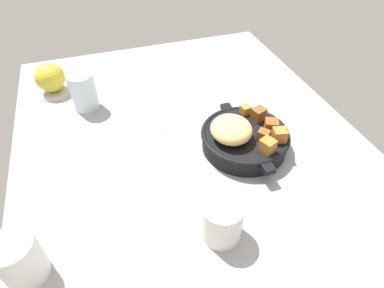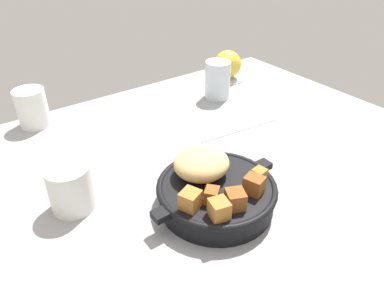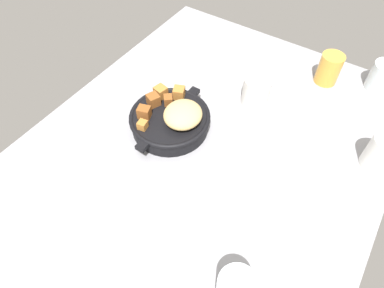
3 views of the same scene
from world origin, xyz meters
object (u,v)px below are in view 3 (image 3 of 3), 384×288
at_px(butter_knife, 178,223).
at_px(ceramic_mug_white, 256,91).
at_px(white_creamer_pitcher, 382,153).
at_px(water_glass_short, 383,77).
at_px(juice_glass_amber, 329,69).
at_px(cast_iron_skillet, 171,119).

relative_size(butter_knife, ceramic_mug_white, 2.58).
xyz_separation_m(butter_knife, white_creamer_pitcher, (-0.38, 0.31, 0.04)).
bearing_deg(white_creamer_pitcher, ceramic_mug_white, -95.36).
distance_m(water_glass_short, white_creamer_pitcher, 0.29).
bearing_deg(water_glass_short, white_creamer_pitcher, 13.35).
bearing_deg(butter_knife, water_glass_short, 166.42).
height_order(butter_knife, juice_glass_amber, juice_glass_amber).
bearing_deg(juice_glass_amber, ceramic_mug_white, -34.42).
bearing_deg(water_glass_short, juice_glass_amber, -68.21).
distance_m(cast_iron_skillet, butter_knife, 0.27).
relative_size(cast_iron_skillet, juice_glass_amber, 2.78).
relative_size(cast_iron_skillet, ceramic_mug_white, 2.99).
relative_size(cast_iron_skillet, white_creamer_pitcher, 2.74).
bearing_deg(butter_knife, ceramic_mug_white, -169.59).
height_order(ceramic_mug_white, white_creamer_pitcher, white_creamer_pitcher).
bearing_deg(juice_glass_amber, white_creamer_pitcher, 41.95).
relative_size(cast_iron_skillet, butter_knife, 1.16).
bearing_deg(white_creamer_pitcher, cast_iron_skillet, -70.23).
relative_size(butter_knife, juice_glass_amber, 2.40).
bearing_deg(ceramic_mug_white, cast_iron_skillet, -34.19).
xyz_separation_m(cast_iron_skillet, white_creamer_pitcher, (-0.17, 0.47, 0.01)).
height_order(butter_knife, ceramic_mug_white, ceramic_mug_white).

